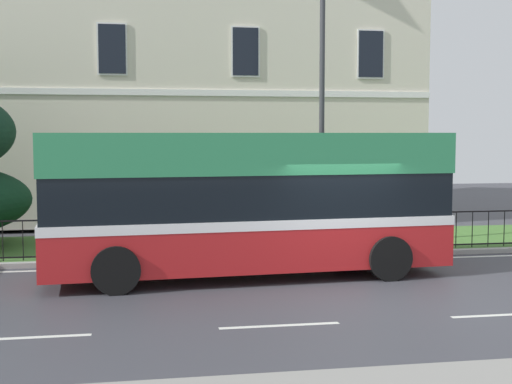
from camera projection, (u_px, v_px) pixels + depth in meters
ground_plane at (350, 288)px, 14.39m from camera, size 60.00×56.00×0.18m
georgian_townhouse at (172, 24)px, 26.66m from camera, size 17.22×9.12×14.22m
iron_verge_railing at (196, 235)px, 17.41m from camera, size 18.31×0.04×0.97m
single_decker_bus at (246, 201)px, 15.44m from camera, size 8.86×3.08×3.14m
street_lamp_post at (322, 79)px, 18.39m from camera, size 0.36×0.24×7.84m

